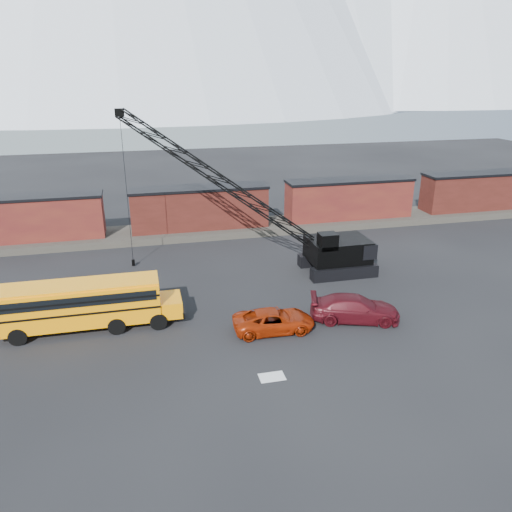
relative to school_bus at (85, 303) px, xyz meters
The scene contains 11 objects.
ground 10.61m from the school_bus, 22.51° to the right, with size 160.00×160.00×0.00m, color black.
gravel_berm 20.48m from the school_bus, 61.78° to the left, with size 120.00×5.00×0.70m, color #454038.
boxcar_west_near 19.11m from the school_bus, 109.41° to the left, with size 13.70×3.10×4.17m.
boxcar_mid 20.45m from the school_bus, 61.78° to the left, with size 13.70×3.10×4.17m.
boxcar_east_near 31.36m from the school_bus, 35.05° to the left, with size 13.70×3.10×4.17m.
boxcar_east_far 45.39m from the school_bus, 23.37° to the left, with size 13.70×3.10×4.17m.
snow_patch 13.05m from the school_bus, 38.23° to the right, with size 1.40×0.90×0.02m, color silver.
school_bus is the anchor object (origin of this frame).
red_pickup 12.05m from the school_bus, 14.72° to the right, with size 2.40×5.21×1.45m, color #912207.
maroon_suv 17.50m from the school_bus, ahead, with size 2.39×5.89×1.71m, color #480C14.
crawler_crane 14.34m from the school_bus, 37.33° to the left, with size 19.68×7.57×13.13m.
Camera 1 is at (-5.69, -26.28, 15.75)m, focal length 35.00 mm.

